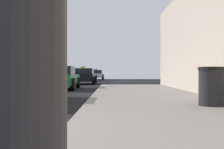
% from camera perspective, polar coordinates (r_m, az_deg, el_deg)
% --- Properties ---
extents(sidewalk, '(4.00, 32.00, 0.15)m').
position_cam_1_polar(sidewalk, '(4.53, 17.09, -10.47)').
color(sidewalk, gray).
rests_on(sidewalk, ground_plane).
extents(trash_bin, '(0.64, 0.64, 0.91)m').
position_cam_1_polar(trash_bin, '(7.64, 17.88, -2.03)').
color(trash_bin, black).
rests_on(trash_bin, sidewalk).
extents(car_yellow, '(1.99, 4.54, 1.27)m').
position_cam_1_polar(car_yellow, '(10.29, -17.02, -1.21)').
color(car_yellow, yellow).
rests_on(car_yellow, ground_plane).
extents(car_green, '(2.00, 4.19, 1.27)m').
position_cam_1_polar(car_green, '(17.43, -9.58, -0.57)').
color(car_green, '#196638').
rests_on(car_green, ground_plane).
extents(car_black, '(2.02, 4.21, 1.43)m').
position_cam_1_polar(car_black, '(25.32, -5.23, -0.27)').
color(car_black, black).
rests_on(car_black, ground_plane).
extents(car_blue, '(2.05, 4.29, 1.27)m').
position_cam_1_polar(car_blue, '(34.48, -4.55, -0.11)').
color(car_blue, '#233899').
rests_on(car_blue, ground_plane).
extents(car_silver, '(1.97, 4.21, 1.43)m').
position_cam_1_polar(car_silver, '(41.38, -2.85, -0.03)').
color(car_silver, '#B7B7BF').
rests_on(car_silver, ground_plane).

